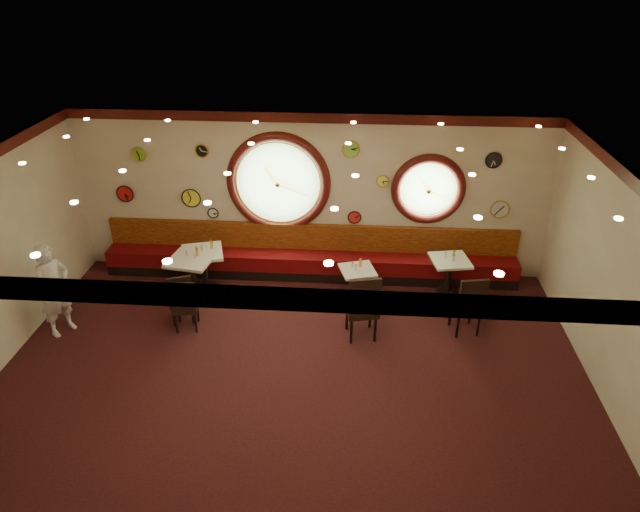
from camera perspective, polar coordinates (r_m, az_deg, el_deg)
The scene contains 48 objects.
floor at distance 9.11m, azimuth -2.58°, elevation -10.67°, with size 9.00×6.00×0.00m, color black.
ceiling at distance 7.51m, azimuth -3.11°, elevation 8.62°, with size 9.00×6.00×0.02m, color #BD8335.
wall_back at distance 10.87m, azimuth -0.97°, elevation 6.05°, with size 9.00×0.02×3.20m, color beige.
wall_front at distance 5.84m, azimuth -6.39°, elevation -16.99°, with size 9.00×0.02×3.20m, color beige.
wall_right at distance 8.90m, azimuth 27.37°, elevation -2.82°, with size 0.02×6.00×3.20m, color beige.
molding_back at distance 10.34m, azimuth -1.07°, elevation 13.70°, with size 9.00×0.10×0.18m, color #3E0D0B.
molding_front at distance 4.93m, azimuth -7.23°, elevation -4.14°, with size 9.00×0.10×0.18m, color #3E0D0B.
molding_right at distance 8.28m, azimuth 29.35°, elevation 6.18°, with size 0.10×6.00×0.18m, color #3E0D0B.
banquette_base at distance 11.29m, azimuth -1.04°, elevation -1.55°, with size 8.00×0.55×0.20m, color black.
banquette_seat at distance 11.16m, azimuth -1.05°, elevation -0.44°, with size 8.00×0.55×0.30m, color #54070A.
banquette_back at distance 11.17m, azimuth -0.97°, elevation 1.90°, with size 8.00×0.10×0.55m, color #5F0D07.
porthole_left_glass at distance 10.84m, azimuth -4.17°, elevation 7.33°, with size 1.66×1.66×0.02m, color #9BC978.
porthole_left_frame at distance 10.83m, azimuth -4.18°, elevation 7.31°, with size 1.98×1.98×0.18m, color #3E0D0B.
porthole_left_ring at distance 10.80m, azimuth -4.21°, elevation 7.25°, with size 1.61×1.61×0.03m, color gold.
porthole_right_glass at distance 10.83m, azimuth 10.77°, elevation 6.59°, with size 1.10×1.10×0.02m, color #9BC978.
porthole_right_frame at distance 10.82m, azimuth 10.77°, elevation 6.56°, with size 1.38×1.38×0.18m, color #3E0D0B.
porthole_right_ring at distance 10.79m, azimuth 10.79°, elevation 6.50°, with size 1.09×1.09×0.03m, color gold.
wall_clock_0 at distance 10.96m, azimuth 3.47°, elevation 3.90°, with size 0.24×0.24×0.03m, color red.
wall_clock_1 at distance 10.90m, azimuth -11.74°, elevation 10.27°, with size 0.24×0.24×0.03m, color black.
wall_clock_2 at distance 11.72m, azimuth -18.90°, elevation 5.92°, with size 0.32×0.32×0.03m, color red.
wall_clock_3 at distance 11.31m, azimuth -10.63°, elevation 4.27°, with size 0.20×0.20×0.03m, color white.
wall_clock_4 at distance 10.47m, azimuth 3.13°, elevation 10.65°, with size 0.30×0.30×0.03m, color #8CD943.
wall_clock_5 at distance 11.31m, azimuth -17.64°, elevation 9.66°, with size 0.26×0.26×0.03m, color #80C427.
wall_clock_6 at distance 11.17m, azimuth 17.53°, elevation 4.48°, with size 0.34×0.34×0.03m, color silver.
wall_clock_7 at distance 10.78m, azimuth 16.95°, elevation 9.15°, with size 0.28×0.28×0.03m, color black.
wall_clock_8 at distance 11.30m, azimuth -12.74°, elevation 5.68°, with size 0.36×0.36×0.03m, color #F5F436.
wall_clock_9 at distance 10.68m, azimuth 6.29°, elevation 7.47°, with size 0.22×0.22×0.03m, color #F2FF54.
table_a at distance 10.64m, azimuth -12.65°, elevation -1.69°, with size 0.87×0.87×0.83m.
table_b at distance 10.86m, azimuth -11.58°, elevation -0.95°, with size 0.92×0.92×0.82m.
table_c at distance 10.39m, azimuth 3.75°, elevation -2.50°, with size 0.74×0.74×0.65m.
table_d at distance 10.79m, azimuth 12.75°, elevation -1.60°, with size 0.78×0.78×0.74m.
chair_a at distance 9.75m, azimuth -13.43°, elevation -4.52°, with size 0.47×0.47×0.61m.
chair_b at distance 9.96m, azimuth -13.78°, elevation -3.89°, with size 0.53×0.53×0.60m.
chair_c at distance 9.24m, azimuth 4.35°, elevation -4.78°, with size 0.61×0.61×0.75m.
chair_d at distance 9.68m, azimuth 14.72°, elevation -4.47°, with size 0.55×0.55×0.69m.
condiment_a_salt at distance 10.59m, azimuth -13.20°, elevation 0.29°, with size 0.03×0.03×0.09m, color silver.
condiment_b_salt at distance 10.72m, azimuth -12.29°, elevation 0.67°, with size 0.03×0.03×0.09m, color silver.
condiment_c_salt at distance 10.30m, azimuth 3.26°, elevation -0.90°, with size 0.03×0.03×0.10m, color silver.
condiment_d_salt at distance 10.67m, azimuth 12.46°, elevation 0.07°, with size 0.04×0.04×0.11m, color silver.
condiment_a_pepper at distance 10.45m, azimuth -12.43°, elevation -0.02°, with size 0.03×0.03×0.09m, color silver.
condiment_b_pepper at distance 10.71m, azimuth -11.75°, elevation 0.71°, with size 0.03×0.03×0.09m, color silver.
condiment_c_pepper at distance 10.22m, azimuth 3.61°, elevation -1.12°, with size 0.04×0.04×0.11m, color silver.
condiment_d_pepper at distance 10.60m, azimuth 13.21°, elevation -0.21°, with size 0.04×0.04×0.11m, color silver.
condiment_a_bottle at distance 10.51m, azimuth -12.20°, elevation 0.38°, with size 0.05×0.05×0.16m, color gold.
condiment_b_bottle at distance 10.76m, azimuth -10.80°, elevation 1.17°, with size 0.05×0.05×0.17m, color gold.
condiment_c_bottle at distance 10.31m, azimuth 4.07°, elevation -0.66°, with size 0.05×0.05×0.17m, color orange.
condiment_d_bottle at distance 10.70m, azimuth 13.25°, elevation 0.23°, with size 0.05×0.05×0.16m, color gold.
waiter at distance 10.30m, azimuth -25.02°, elevation -3.08°, with size 0.60×0.39×1.64m, color white.
Camera 1 is at (0.92, -7.01, 5.75)m, focal length 32.00 mm.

